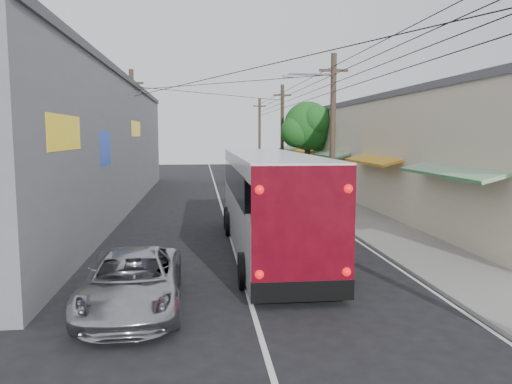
{
  "coord_description": "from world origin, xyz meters",
  "views": [
    {
      "loc": [
        -1.19,
        -10.74,
        4.14
      ],
      "look_at": [
        0.99,
        8.81,
        1.88
      ],
      "focal_mm": 35.0,
      "sensor_mm": 36.0,
      "label": 1
    }
  ],
  "objects_px": {
    "coach_bus": "(269,201)",
    "parked_car_mid": "(290,189)",
    "parked_car_far": "(271,178)",
    "pedestrian_near": "(345,205)",
    "pedestrian_far": "(335,192)",
    "jeepney": "(132,282)",
    "parked_suv": "(301,191)"
  },
  "relations": [
    {
      "from": "parked_suv",
      "to": "parked_car_far",
      "type": "distance_m",
      "value": 11.16
    },
    {
      "from": "pedestrian_near",
      "to": "jeepney",
      "type": "bearing_deg",
      "value": 57.81
    },
    {
      "from": "jeepney",
      "to": "pedestrian_far",
      "type": "height_order",
      "value": "pedestrian_far"
    },
    {
      "from": "parked_car_mid",
      "to": "pedestrian_far",
      "type": "height_order",
      "value": "pedestrian_far"
    },
    {
      "from": "parked_car_mid",
      "to": "pedestrian_far",
      "type": "xyz_separation_m",
      "value": [
        2.01,
        -3.25,
        0.21
      ]
    },
    {
      "from": "parked_suv",
      "to": "pedestrian_far",
      "type": "xyz_separation_m",
      "value": [
        1.78,
        -0.9,
        0.07
      ]
    },
    {
      "from": "jeepney",
      "to": "parked_suv",
      "type": "xyz_separation_m",
      "value": [
        7.43,
        16.65,
        0.18
      ]
    },
    {
      "from": "coach_bus",
      "to": "parked_car_mid",
      "type": "xyz_separation_m",
      "value": [
        3.17,
        13.35,
        -1.08
      ]
    },
    {
      "from": "parked_suv",
      "to": "parked_car_mid",
      "type": "xyz_separation_m",
      "value": [
        -0.23,
        2.35,
        -0.14
      ]
    },
    {
      "from": "parked_car_far",
      "to": "pedestrian_near",
      "type": "bearing_deg",
      "value": -85.17
    },
    {
      "from": "pedestrian_near",
      "to": "pedestrian_far",
      "type": "xyz_separation_m",
      "value": [
        0.98,
        5.34,
        -0.0
      ]
    },
    {
      "from": "parked_car_mid",
      "to": "pedestrian_near",
      "type": "relative_size",
      "value": 2.6
    },
    {
      "from": "pedestrian_near",
      "to": "parked_car_mid",
      "type": "bearing_deg",
      "value": -77.02
    },
    {
      "from": "pedestrian_near",
      "to": "parked_car_far",
      "type": "bearing_deg",
      "value": -80.81
    },
    {
      "from": "parked_car_mid",
      "to": "parked_suv",
      "type": "bearing_deg",
      "value": -87.47
    },
    {
      "from": "jeepney",
      "to": "parked_car_mid",
      "type": "relative_size",
      "value": 1.16
    },
    {
      "from": "parked_suv",
      "to": "parked_car_far",
      "type": "height_order",
      "value": "parked_suv"
    },
    {
      "from": "parked_car_far",
      "to": "pedestrian_near",
      "type": "height_order",
      "value": "pedestrian_near"
    },
    {
      "from": "parked_car_mid",
      "to": "pedestrian_near",
      "type": "xyz_separation_m",
      "value": [
        1.03,
        -8.59,
        0.21
      ]
    },
    {
      "from": "jeepney",
      "to": "pedestrian_near",
      "type": "relative_size",
      "value": 3.02
    },
    {
      "from": "jeepney",
      "to": "parked_suv",
      "type": "distance_m",
      "value": 18.24
    },
    {
      "from": "coach_bus",
      "to": "pedestrian_near",
      "type": "xyz_separation_m",
      "value": [
        4.2,
        4.77,
        -0.87
      ]
    },
    {
      "from": "parked_car_mid",
      "to": "parked_car_far",
      "type": "height_order",
      "value": "parked_car_mid"
    },
    {
      "from": "parked_car_far",
      "to": "pedestrian_far",
      "type": "distance_m",
      "value": 12.21
    },
    {
      "from": "coach_bus",
      "to": "parked_car_mid",
      "type": "height_order",
      "value": "coach_bus"
    },
    {
      "from": "parked_car_mid",
      "to": "pedestrian_near",
      "type": "bearing_deg",
      "value": -86.21
    },
    {
      "from": "jeepney",
      "to": "pedestrian_near",
      "type": "bearing_deg",
      "value": 49.71
    },
    {
      "from": "parked_car_mid",
      "to": "pedestrian_far",
      "type": "relative_size",
      "value": 2.62
    },
    {
      "from": "jeepney",
      "to": "parked_suv",
      "type": "height_order",
      "value": "parked_suv"
    },
    {
      "from": "parked_car_far",
      "to": "pedestrian_far",
      "type": "bearing_deg",
      "value": -79.25
    },
    {
      "from": "coach_bus",
      "to": "jeepney",
      "type": "distance_m",
      "value": 7.03
    },
    {
      "from": "coach_bus",
      "to": "parked_car_far",
      "type": "xyz_separation_m",
      "value": [
        3.27,
        22.16,
        -1.11
      ]
    }
  ]
}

